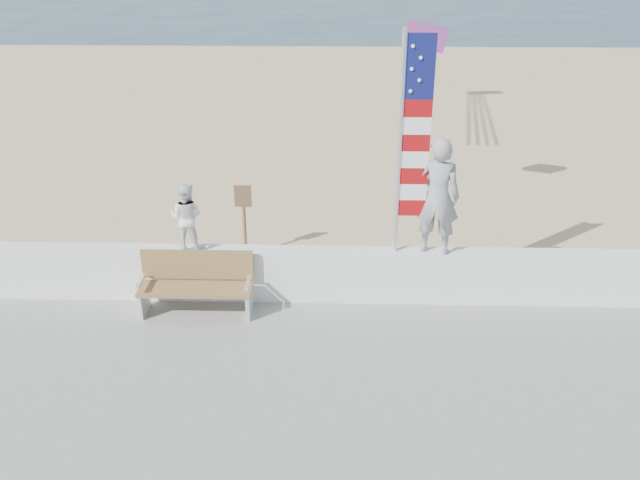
{
  "coord_description": "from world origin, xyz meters",
  "views": [
    {
      "loc": [
        0.47,
        -7.93,
        5.87
      ],
      "look_at": [
        0.2,
        1.8,
        1.35
      ],
      "focal_mm": 38.0,
      "sensor_mm": 36.0,
      "label": 1
    }
  ],
  "objects_px": {
    "adult": "(437,196)",
    "flag": "(408,137)",
    "bench": "(196,283)",
    "child": "(186,217)"
  },
  "relations": [
    {
      "from": "adult",
      "to": "flag",
      "type": "xyz_separation_m",
      "value": [
        -0.51,
        -0.0,
        0.96
      ]
    },
    {
      "from": "adult",
      "to": "child",
      "type": "xyz_separation_m",
      "value": [
        -3.98,
        0.0,
        -0.39
      ]
    },
    {
      "from": "flag",
      "to": "bench",
      "type": "bearing_deg",
      "value": -172.17
    },
    {
      "from": "child",
      "to": "flag",
      "type": "bearing_deg",
      "value": -170.81
    },
    {
      "from": "adult",
      "to": "child",
      "type": "relative_size",
      "value": 1.7
    },
    {
      "from": "adult",
      "to": "flag",
      "type": "relative_size",
      "value": 0.54
    },
    {
      "from": "bench",
      "to": "flag",
      "type": "distance_m",
      "value": 4.05
    },
    {
      "from": "child",
      "to": "bench",
      "type": "distance_m",
      "value": 1.07
    },
    {
      "from": "bench",
      "to": "flag",
      "type": "bearing_deg",
      "value": 7.83
    },
    {
      "from": "child",
      "to": "flag",
      "type": "distance_m",
      "value": 3.73
    }
  ]
}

